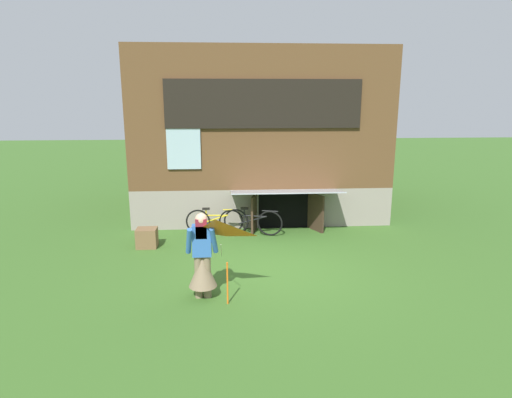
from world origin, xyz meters
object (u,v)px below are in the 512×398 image
person (202,263)px  kite (216,242)px  bicycle_yellow (214,221)px  wooden_crate (147,238)px  bicycle_black (253,222)px

person → kite: 0.83m
kite → bicycle_yellow: (-0.15, 4.43, -0.91)m
person → wooden_crate: person is taller
person → bicycle_yellow: size_ratio=1.03×
person → wooden_crate: size_ratio=3.25×
bicycle_black → wooden_crate: size_ratio=3.17×
kite → bicycle_yellow: 4.53m
wooden_crate → kite: bearing=-62.4°
bicycle_yellow → kite: bearing=-84.9°
bicycle_yellow → wooden_crate: (-1.63, -1.02, -0.11)m
kite → wooden_crate: size_ratio=3.06×
bicycle_black → wooden_crate: bearing=-146.8°
bicycle_black → bicycle_yellow: bicycle_black is taller
kite → wooden_crate: bearing=117.6°
person → bicycle_yellow: bearing=84.8°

